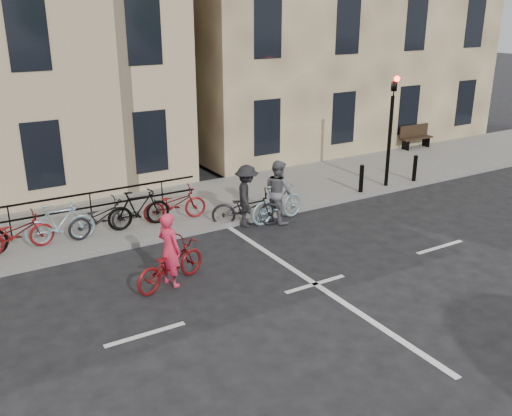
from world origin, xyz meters
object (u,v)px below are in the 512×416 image
bench (415,136)px  cyclist_pink (170,260)px  cyclist_grey (278,197)px  cyclist_dark (247,202)px  traffic_light (391,118)px

bench → cyclist_pink: (-13.76, -6.07, -0.09)m
cyclist_grey → cyclist_dark: (-0.94, 0.16, -0.04)m
traffic_light → cyclist_grey: 5.10m
traffic_light → bench: bearing=35.2°
traffic_light → cyclist_pink: size_ratio=1.94×
traffic_light → cyclist_grey: size_ratio=2.03×
cyclist_pink → cyclist_grey: size_ratio=1.05×
bench → cyclist_grey: 10.36m
bench → cyclist_pink: cyclist_pink is taller
cyclist_pink → cyclist_dark: (3.27, 2.24, 0.11)m
bench → cyclist_grey: cyclist_grey is taller
traffic_light → bench: traffic_light is taller
cyclist_grey → cyclist_pink: bearing=108.6°
cyclist_pink → cyclist_grey: cyclist_grey is taller
traffic_light → bench: (4.80, 3.39, -1.78)m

